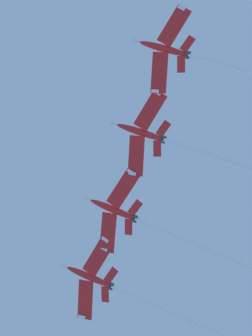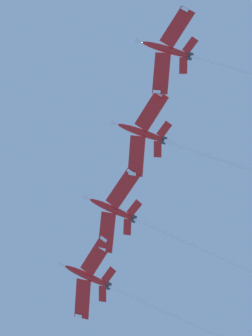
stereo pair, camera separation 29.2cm
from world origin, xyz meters
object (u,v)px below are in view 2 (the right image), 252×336
jet_inner_right (124,293)px  jet_inner_left (196,152)px  jet_far_left (202,60)px  jet_centre (144,224)px

jet_inner_right → jet_inner_left: bearing=110.3°
jet_far_left → jet_inner_left: jet_inner_left is taller
jet_inner_left → jet_inner_right: size_ratio=0.93×
jet_inner_left → jet_centre: bearing=-61.4°
jet_inner_left → jet_centre: jet_centre is taller
jet_centre → jet_inner_right: jet_centre is taller
jet_inner_left → jet_centre: 19.61m
jet_far_left → jet_inner_left: bearing=-92.4°
jet_far_left → jet_inner_right: bearing=-77.8°
jet_far_left → jet_inner_right: 53.91m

